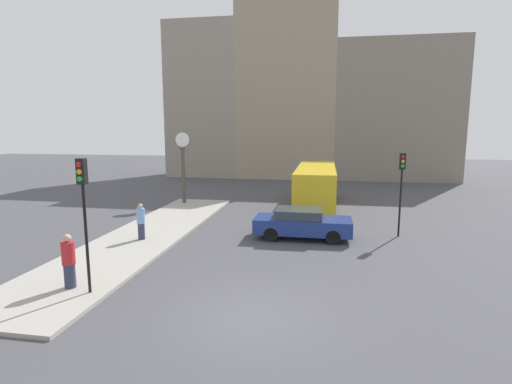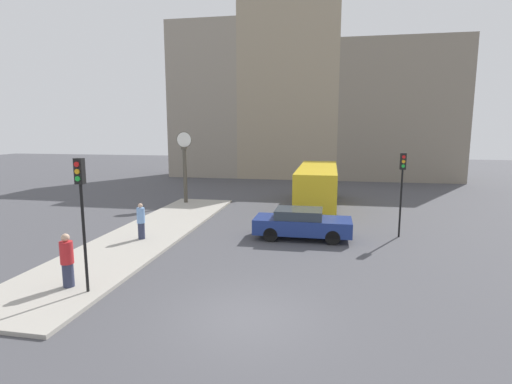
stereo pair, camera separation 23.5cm
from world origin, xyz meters
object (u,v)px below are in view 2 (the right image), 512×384
object	(u,v)px
bus_distant	(317,184)
street_clock	(185,165)
traffic_light_near	(81,198)
pedestrian_red_top	(67,261)
traffic_light_far	(402,178)
sedan_car	(302,223)
pedestrian_blue_stripe	(141,221)

from	to	relation	value
bus_distant	street_clock	bearing A→B (deg)	-175.30
bus_distant	traffic_light_near	size ratio (longest dim) A/B	2.26
pedestrian_red_top	traffic_light_far	bearing A→B (deg)	36.95
sedan_car	pedestrian_blue_stripe	xyz separation A→B (m)	(-7.09, -1.84, 0.22)
sedan_car	street_clock	size ratio (longest dim) A/B	0.94
pedestrian_red_top	pedestrian_blue_stripe	size ratio (longest dim) A/B	1.05
sedan_car	pedestrian_red_top	size ratio (longest dim) A/B	2.58
street_clock	traffic_light_far	bearing A→B (deg)	-24.80
sedan_car	pedestrian_red_top	world-z (taller)	pedestrian_red_top
sedan_car	pedestrian_red_top	distance (m)	10.04
traffic_light_far	pedestrian_red_top	world-z (taller)	traffic_light_far
sedan_car	traffic_light_far	world-z (taller)	traffic_light_far
street_clock	sedan_car	bearing A→B (deg)	-40.32
pedestrian_red_top	pedestrian_blue_stripe	distance (m)	5.54
traffic_light_far	bus_distant	bearing A→B (deg)	121.53
pedestrian_red_top	sedan_car	bearing A→B (deg)	47.28
pedestrian_blue_stripe	bus_distant	bearing A→B (deg)	51.96
bus_distant	traffic_light_far	size ratio (longest dim) A/B	2.35
pedestrian_blue_stripe	sedan_car	bearing A→B (deg)	14.54
pedestrian_red_top	bus_distant	bearing A→B (deg)	64.44
traffic_light_near	pedestrian_red_top	xyz separation A→B (m)	(-0.82, 0.24, -2.06)
traffic_light_near	traffic_light_far	world-z (taller)	traffic_light_near
traffic_light_near	pedestrian_red_top	bearing A→B (deg)	163.42
bus_distant	pedestrian_blue_stripe	size ratio (longest dim) A/B	5.68
sedan_car	traffic_light_far	size ratio (longest dim) A/B	1.13
bus_distant	pedestrian_red_top	size ratio (longest dim) A/B	5.38
traffic_light_near	traffic_light_far	xyz separation A→B (m)	(10.49, 8.75, -0.22)
street_clock	pedestrian_blue_stripe	bearing A→B (deg)	-82.19
pedestrian_red_top	street_clock	bearing A→B (deg)	95.91
bus_distant	traffic_light_far	xyz separation A→B (m)	(4.07, -6.63, 1.32)
traffic_light_far	street_clock	distance (m)	14.10
street_clock	traffic_light_near	bearing A→B (deg)	-81.04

